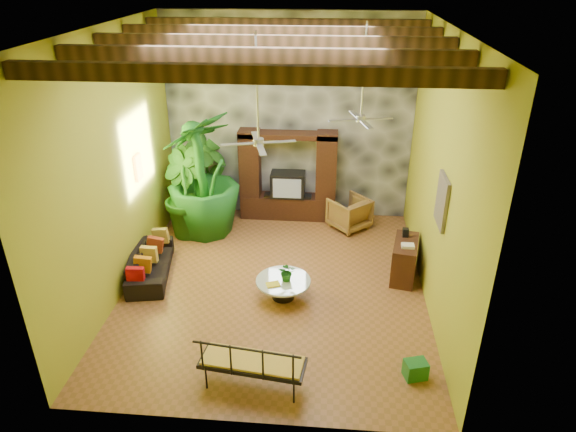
# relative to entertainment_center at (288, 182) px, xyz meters

# --- Properties ---
(ground) EXTENTS (7.00, 7.00, 0.00)m
(ground) POSITION_rel_entertainment_center_xyz_m (0.00, -3.14, -0.97)
(ground) COLOR brown
(ground) RESTS_ON ground
(ceiling) EXTENTS (6.00, 7.00, 0.02)m
(ceiling) POSITION_rel_entertainment_center_xyz_m (0.00, -3.14, 4.03)
(ceiling) COLOR silver
(ceiling) RESTS_ON back_wall
(back_wall) EXTENTS (6.00, 0.02, 5.00)m
(back_wall) POSITION_rel_entertainment_center_xyz_m (0.00, 0.36, 1.53)
(back_wall) COLOR #AAA426
(back_wall) RESTS_ON ground
(left_wall) EXTENTS (0.02, 7.00, 5.00)m
(left_wall) POSITION_rel_entertainment_center_xyz_m (-3.00, -3.14, 1.53)
(left_wall) COLOR #AAA426
(left_wall) RESTS_ON ground
(right_wall) EXTENTS (0.02, 7.00, 5.00)m
(right_wall) POSITION_rel_entertainment_center_xyz_m (3.00, -3.14, 1.53)
(right_wall) COLOR #AAA426
(right_wall) RESTS_ON ground
(stone_accent_wall) EXTENTS (5.98, 0.10, 4.98)m
(stone_accent_wall) POSITION_rel_entertainment_center_xyz_m (0.00, 0.30, 1.53)
(stone_accent_wall) COLOR #313338
(stone_accent_wall) RESTS_ON ground
(ceiling_beams) EXTENTS (5.95, 5.36, 0.22)m
(ceiling_beams) POSITION_rel_entertainment_center_xyz_m (0.00, -3.14, 3.81)
(ceiling_beams) COLOR #3C2413
(ceiling_beams) RESTS_ON ceiling
(entertainment_center) EXTENTS (2.40, 0.55, 2.30)m
(entertainment_center) POSITION_rel_entertainment_center_xyz_m (0.00, 0.00, 0.00)
(entertainment_center) COLOR black
(entertainment_center) RESTS_ON ground
(ceiling_fan_front) EXTENTS (1.28, 1.28, 1.86)m
(ceiling_fan_front) POSITION_rel_entertainment_center_xyz_m (-0.20, -3.54, 2.44)
(ceiling_fan_front) COLOR #AAAAAE
(ceiling_fan_front) RESTS_ON ceiling
(ceiling_fan_back) EXTENTS (1.28, 1.28, 1.86)m
(ceiling_fan_back) POSITION_rel_entertainment_center_xyz_m (1.60, -1.94, 2.44)
(ceiling_fan_back) COLOR #AAAAAE
(ceiling_fan_back) RESTS_ON ceiling
(wall_art_mask) EXTENTS (0.06, 0.32, 0.55)m
(wall_art_mask) POSITION_rel_entertainment_center_xyz_m (-2.96, -2.14, 1.13)
(wall_art_mask) COLOR gold
(wall_art_mask) RESTS_ON left_wall
(wall_art_painting) EXTENTS (0.06, 0.70, 0.90)m
(wall_art_painting) POSITION_rel_entertainment_center_xyz_m (2.96, -3.74, 1.33)
(wall_art_painting) COLOR #21577B
(wall_art_painting) RESTS_ON right_wall
(sofa) EXTENTS (1.10, 2.05, 0.57)m
(sofa) POSITION_rel_entertainment_center_xyz_m (-2.65, -2.96, -0.68)
(sofa) COLOR black
(sofa) RESTS_ON ground
(wicker_armchair) EXTENTS (1.20, 1.20, 0.78)m
(wicker_armchair) POSITION_rel_entertainment_center_xyz_m (1.55, -0.44, -0.57)
(wicker_armchair) COLOR olive
(wicker_armchair) RESTS_ON ground
(tall_plant_a) EXTENTS (1.33, 1.45, 2.28)m
(tall_plant_a) POSITION_rel_entertainment_center_xyz_m (-2.02, -0.03, 0.18)
(tall_plant_a) COLOR #296C1C
(tall_plant_a) RESTS_ON ground
(tall_plant_b) EXTENTS (1.45, 1.50, 2.13)m
(tall_plant_b) POSITION_rel_entertainment_center_xyz_m (-2.39, -1.10, 0.10)
(tall_plant_b) COLOR #1C5516
(tall_plant_b) RESTS_ON ground
(tall_plant_c) EXTENTS (2.28, 2.28, 3.00)m
(tall_plant_c) POSITION_rel_entertainment_center_xyz_m (-1.91, -0.97, 0.53)
(tall_plant_c) COLOR #185C1C
(tall_plant_c) RESTS_ON ground
(coffee_table) EXTENTS (1.07, 1.07, 0.40)m
(coffee_table) POSITION_rel_entertainment_center_xyz_m (0.21, -3.53, -0.71)
(coffee_table) COLOR black
(coffee_table) RESTS_ON ground
(centerpiece_plant) EXTENTS (0.35, 0.31, 0.37)m
(centerpiece_plant) POSITION_rel_entertainment_center_xyz_m (0.29, -3.53, -0.38)
(centerpiece_plant) COLOR #1D5F19
(centerpiece_plant) RESTS_ON coffee_table
(yellow_tray) EXTENTS (0.30, 0.26, 0.03)m
(yellow_tray) POSITION_rel_entertainment_center_xyz_m (0.03, -3.72, -0.55)
(yellow_tray) COLOR yellow
(yellow_tray) RESTS_ON coffee_table
(iron_bench) EXTENTS (1.68, 0.79, 0.57)m
(iron_bench) POSITION_rel_entertainment_center_xyz_m (-0.04, -5.98, -0.43)
(iron_bench) COLOR black
(iron_bench) RESTS_ON ground
(side_console) EXTENTS (0.65, 1.11, 0.83)m
(side_console) POSITION_rel_entertainment_center_xyz_m (2.65, -2.58, -0.55)
(side_console) COLOR #32180F
(side_console) RESTS_ON ground
(green_bin) EXTENTS (0.41, 0.35, 0.31)m
(green_bin) POSITION_rel_entertainment_center_xyz_m (2.51, -5.51, -0.81)
(green_bin) COLOR #207931
(green_bin) RESTS_ON ground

